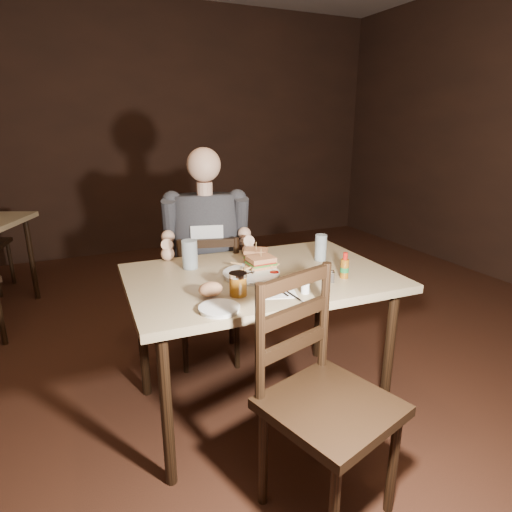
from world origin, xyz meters
name	(u,v)px	position (x,y,z in m)	size (l,w,h in m)	color
room_shell	(277,146)	(0.00, 0.00, 1.40)	(7.00, 7.00, 7.00)	black
main_table	(260,288)	(0.00, 0.16, 0.70)	(1.32, 0.91, 0.77)	tan
chair_far	(208,297)	(-0.09, 0.76, 0.43)	(0.40, 0.44, 0.86)	black
chair_near	(331,406)	(-0.04, -0.55, 0.48)	(0.44, 0.48, 0.96)	black
diner	(206,226)	(-0.10, 0.71, 0.90)	(0.53, 0.41, 0.91)	#2F3135
dinner_plate	(251,275)	(-0.06, 0.14, 0.78)	(0.27, 0.27, 0.02)	white
sandwich_left	(256,251)	(0.05, 0.33, 0.84)	(0.12, 0.10, 0.10)	tan
sandwich_right	(261,258)	(0.02, 0.20, 0.84)	(0.13, 0.11, 0.11)	tan
fries_pile	(256,265)	(0.00, 0.20, 0.80)	(0.25, 0.17, 0.04)	#E1A964
ketchup_dollop	(274,272)	(0.04, 0.10, 0.79)	(0.05, 0.05, 0.01)	maroon
glass_left	(190,254)	(-0.30, 0.39, 0.84)	(0.08, 0.08, 0.15)	silver
glass_right	(321,248)	(0.39, 0.22, 0.84)	(0.06, 0.06, 0.14)	silver
hot_sauce	(345,265)	(0.35, -0.06, 0.83)	(0.04, 0.04, 0.13)	#894D0F
salt_shaker	(305,286)	(0.07, -0.15, 0.80)	(0.04, 0.04, 0.07)	white
pepper_shaker	(331,277)	(0.25, -0.09, 0.80)	(0.03, 0.03, 0.06)	#38332D
syrup_dispenser	(238,284)	(-0.21, -0.05, 0.82)	(0.08, 0.08, 0.10)	#894D0F
napkin	(278,292)	(-0.03, -0.10, 0.77)	(0.16, 0.14, 0.00)	white
knife	(294,296)	(0.00, -0.18, 0.78)	(0.01, 0.19, 0.00)	silver
fork	(279,290)	(-0.02, -0.09, 0.78)	(0.01, 0.16, 0.00)	silver
side_plate	(219,309)	(-0.34, -0.17, 0.78)	(0.16, 0.16, 0.01)	white
bread_roll	(211,289)	(-0.33, -0.04, 0.81)	(0.11, 0.09, 0.06)	tan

